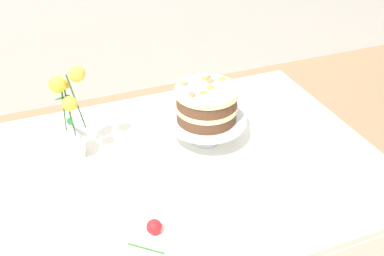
% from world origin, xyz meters
% --- Properties ---
extents(dining_table, '(1.40, 1.00, 0.74)m').
position_xyz_m(dining_table, '(0.00, -0.03, 0.65)').
color(dining_table, white).
rests_on(dining_table, ground).
extents(linen_napkin, '(0.38, 0.38, 0.00)m').
position_xyz_m(linen_napkin, '(0.14, 0.09, 0.74)').
color(linen_napkin, white).
rests_on(linen_napkin, dining_table).
extents(cake_stand, '(0.29, 0.29, 0.10)m').
position_xyz_m(cake_stand, '(0.14, 0.09, 0.82)').
color(cake_stand, silver).
rests_on(cake_stand, linen_napkin).
extents(layer_cake, '(0.23, 0.23, 0.13)m').
position_xyz_m(layer_cake, '(0.14, 0.09, 0.90)').
color(layer_cake, brown).
rests_on(layer_cake, cake_stand).
extents(flower_vase, '(0.13, 0.12, 0.35)m').
position_xyz_m(flower_vase, '(-0.33, 0.18, 0.89)').
color(flower_vase, silver).
rests_on(flower_vase, dining_table).
extents(fallen_rose, '(0.11, 0.11, 0.05)m').
position_xyz_m(fallen_rose, '(-0.18, -0.27, 0.76)').
color(fallen_rose, '#2D6028').
rests_on(fallen_rose, dining_table).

